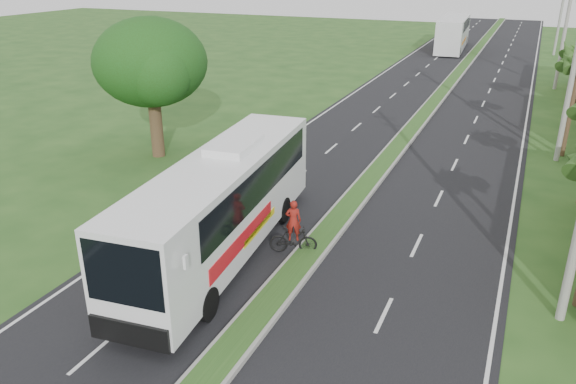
% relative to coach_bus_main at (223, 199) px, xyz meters
% --- Properties ---
extents(ground, '(180.00, 180.00, 0.00)m').
position_rel_coach_bus_main_xyz_m(ground, '(2.97, -1.55, -2.22)').
color(ground, '#254A1B').
rests_on(ground, ground).
extents(road_asphalt, '(14.00, 160.00, 0.02)m').
position_rel_coach_bus_main_xyz_m(road_asphalt, '(2.97, 18.45, -2.21)').
color(road_asphalt, black).
rests_on(road_asphalt, ground).
extents(median_strip, '(1.20, 160.00, 0.18)m').
position_rel_coach_bus_main_xyz_m(median_strip, '(2.97, 18.45, -2.11)').
color(median_strip, gray).
rests_on(median_strip, ground).
extents(lane_edge_left, '(0.12, 160.00, 0.01)m').
position_rel_coach_bus_main_xyz_m(lane_edge_left, '(-3.73, 18.45, -2.22)').
color(lane_edge_left, silver).
rests_on(lane_edge_left, ground).
extents(lane_edge_right, '(0.12, 160.00, 0.01)m').
position_rel_coach_bus_main_xyz_m(lane_edge_right, '(9.67, 18.45, -2.22)').
color(lane_edge_right, silver).
rests_on(lane_edge_right, ground).
extents(shade_tree, '(6.30, 6.00, 7.54)m').
position_rel_coach_bus_main_xyz_m(shade_tree, '(-9.15, 8.46, 2.81)').
color(shade_tree, '#473321').
rests_on(shade_tree, ground).
extents(utility_pole_c, '(1.60, 0.28, 11.00)m').
position_rel_coach_bus_main_xyz_m(utility_pole_c, '(11.47, 36.45, 3.46)').
color(utility_pole_c, gray).
rests_on(utility_pole_c, ground).
extents(utility_pole_d, '(1.60, 0.28, 10.50)m').
position_rel_coach_bus_main_xyz_m(utility_pole_d, '(11.47, 56.45, 3.20)').
color(utility_pole_d, gray).
rests_on(utility_pole_d, ground).
extents(coach_bus_main, '(3.76, 12.66, 4.03)m').
position_rel_coach_bus_main_xyz_m(coach_bus_main, '(0.00, 0.00, 0.00)').
color(coach_bus_main, white).
rests_on(coach_bus_main, ground).
extents(coach_bus_far, '(3.56, 13.29, 3.83)m').
position_rel_coach_bus_main_xyz_m(coach_bus_far, '(0.04, 55.88, -0.04)').
color(coach_bus_far, silver).
rests_on(coach_bus_far, ground).
extents(motorcyclist, '(1.85, 1.06, 2.15)m').
position_rel_coach_bus_main_xyz_m(motorcyclist, '(2.32, 1.02, -1.46)').
color(motorcyclist, black).
rests_on(motorcyclist, ground).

